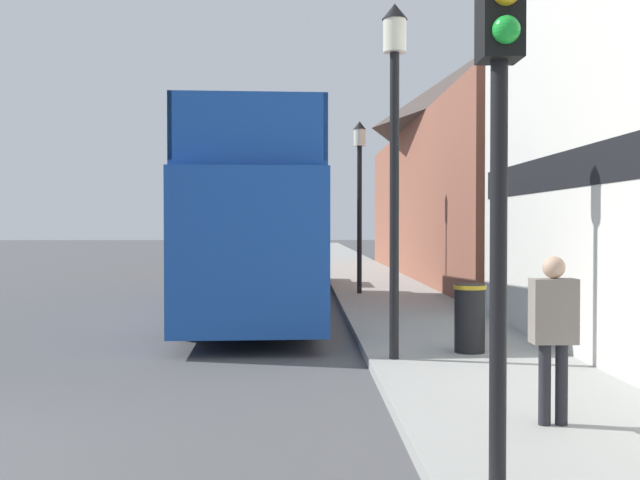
{
  "coord_description": "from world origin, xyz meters",
  "views": [
    {
      "loc": [
        4.05,
        -5.61,
        2.0
      ],
      "look_at": [
        4.46,
        10.27,
        1.68
      ],
      "focal_mm": 42.0,
      "sensor_mm": 36.0,
      "label": 1
    }
  ],
  "objects_px": {
    "litter_bin": "(470,316)",
    "parked_car_ahead_of_bus": "(296,265)",
    "lamp_post_nearest": "(395,116)",
    "traffic_signal": "(500,86)",
    "tour_bus": "(254,231)",
    "lamp_post_second": "(360,175)",
    "pedestrian_nearest": "(553,323)"
  },
  "relations": [
    {
      "from": "parked_car_ahead_of_bus",
      "to": "litter_bin",
      "type": "distance_m",
      "value": 13.09
    },
    {
      "from": "tour_bus",
      "to": "traffic_signal",
      "type": "xyz_separation_m",
      "value": [
        2.4,
        -11.28,
        1.1
      ]
    },
    {
      "from": "lamp_post_nearest",
      "to": "traffic_signal",
      "type": "bearing_deg",
      "value": -89.11
    },
    {
      "from": "traffic_signal",
      "to": "lamp_post_nearest",
      "type": "relative_size",
      "value": 0.78
    },
    {
      "from": "lamp_post_second",
      "to": "litter_bin",
      "type": "relative_size",
      "value": 4.7
    },
    {
      "from": "lamp_post_nearest",
      "to": "pedestrian_nearest",
      "type": "bearing_deg",
      "value": -73.06
    },
    {
      "from": "lamp_post_nearest",
      "to": "litter_bin",
      "type": "xyz_separation_m",
      "value": [
        1.17,
        0.52,
        -2.84
      ]
    },
    {
      "from": "traffic_signal",
      "to": "lamp_post_second",
      "type": "xyz_separation_m",
      "value": [
        0.22,
        15.13,
        0.41
      ]
    },
    {
      "from": "pedestrian_nearest",
      "to": "traffic_signal",
      "type": "xyz_separation_m",
      "value": [
        -0.97,
        -1.72,
        1.87
      ]
    },
    {
      "from": "parked_car_ahead_of_bus",
      "to": "pedestrian_nearest",
      "type": "height_order",
      "value": "pedestrian_nearest"
    },
    {
      "from": "lamp_post_nearest",
      "to": "lamp_post_second",
      "type": "xyz_separation_m",
      "value": [
        0.3,
        9.96,
        -0.14
      ]
    },
    {
      "from": "tour_bus",
      "to": "litter_bin",
      "type": "xyz_separation_m",
      "value": [
        3.49,
        -5.59,
        -1.19
      ]
    },
    {
      "from": "lamp_post_nearest",
      "to": "litter_bin",
      "type": "distance_m",
      "value": 3.11
    },
    {
      "from": "parked_car_ahead_of_bus",
      "to": "lamp_post_second",
      "type": "relative_size",
      "value": 0.97
    },
    {
      "from": "tour_bus",
      "to": "lamp_post_nearest",
      "type": "bearing_deg",
      "value": -71.79
    },
    {
      "from": "pedestrian_nearest",
      "to": "lamp_post_nearest",
      "type": "bearing_deg",
      "value": 106.94
    },
    {
      "from": "traffic_signal",
      "to": "parked_car_ahead_of_bus",
      "type": "bearing_deg",
      "value": 94.7
    },
    {
      "from": "tour_bus",
      "to": "lamp_post_second",
      "type": "xyz_separation_m",
      "value": [
        2.62,
        3.84,
        1.51
      ]
    },
    {
      "from": "parked_car_ahead_of_bus",
      "to": "lamp_post_nearest",
      "type": "height_order",
      "value": "lamp_post_nearest"
    },
    {
      "from": "traffic_signal",
      "to": "lamp_post_nearest",
      "type": "xyz_separation_m",
      "value": [
        -0.08,
        5.17,
        0.55
      ]
    },
    {
      "from": "tour_bus",
      "to": "lamp_post_nearest",
      "type": "height_order",
      "value": "lamp_post_nearest"
    },
    {
      "from": "lamp_post_second",
      "to": "litter_bin",
      "type": "height_order",
      "value": "lamp_post_second"
    },
    {
      "from": "parked_car_ahead_of_bus",
      "to": "lamp_post_second",
      "type": "bearing_deg",
      "value": -62.11
    },
    {
      "from": "litter_bin",
      "to": "parked_car_ahead_of_bus",
      "type": "bearing_deg",
      "value": 101.52
    },
    {
      "from": "lamp_post_second",
      "to": "litter_bin",
      "type": "xyz_separation_m",
      "value": [
        0.87,
        -9.44,
        -2.69
      ]
    },
    {
      "from": "tour_bus",
      "to": "litter_bin",
      "type": "relative_size",
      "value": 10.61
    },
    {
      "from": "traffic_signal",
      "to": "litter_bin",
      "type": "xyz_separation_m",
      "value": [
        1.09,
        5.69,
        -2.29
      ]
    },
    {
      "from": "lamp_post_second",
      "to": "litter_bin",
      "type": "bearing_deg",
      "value": -84.72
    },
    {
      "from": "traffic_signal",
      "to": "lamp_post_nearest",
      "type": "bearing_deg",
      "value": 90.89
    },
    {
      "from": "tour_bus",
      "to": "pedestrian_nearest",
      "type": "height_order",
      "value": "tour_bus"
    },
    {
      "from": "litter_bin",
      "to": "lamp_post_second",
      "type": "bearing_deg",
      "value": 95.28
    },
    {
      "from": "pedestrian_nearest",
      "to": "lamp_post_second",
      "type": "xyz_separation_m",
      "value": [
        -0.75,
        13.4,
        2.27
      ]
    }
  ]
}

